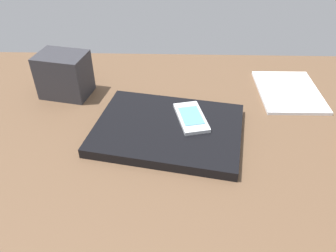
# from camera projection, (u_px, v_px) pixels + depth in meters

# --- Properties ---
(desk_surface) EXTENTS (1.20, 0.80, 0.03)m
(desk_surface) POSITION_uv_depth(u_px,v_px,m) (187.00, 137.00, 0.75)
(desk_surface) COLOR brown
(desk_surface) RESTS_ON ground
(laptop_closed) EXTENTS (0.35, 0.29, 0.02)m
(laptop_closed) POSITION_uv_depth(u_px,v_px,m) (168.00, 129.00, 0.73)
(laptop_closed) COLOR black
(laptop_closed) RESTS_ON desk_surface
(cell_phone_on_laptop) EXTENTS (0.08, 0.12, 0.01)m
(cell_phone_on_laptop) POSITION_uv_depth(u_px,v_px,m) (191.00, 117.00, 0.74)
(cell_phone_on_laptop) COLOR silver
(cell_phone_on_laptop) RESTS_ON laptop_closed
(desk_organizer) EXTENTS (0.13, 0.11, 0.11)m
(desk_organizer) POSITION_uv_depth(u_px,v_px,m) (64.00, 75.00, 0.83)
(desk_organizer) COLOR #2D2D33
(desk_organizer) RESTS_ON desk_surface
(notepad) EXTENTS (0.16, 0.21, 0.01)m
(notepad) POSITION_uv_depth(u_px,v_px,m) (288.00, 91.00, 0.87)
(notepad) COLOR white
(notepad) RESTS_ON desk_surface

